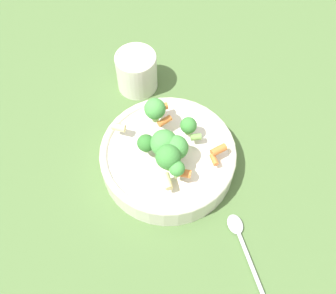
# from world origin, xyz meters

# --- Properties ---
(ground_plane) EXTENTS (3.00, 3.00, 0.00)m
(ground_plane) POSITION_xyz_m (0.00, 0.00, 0.00)
(ground_plane) COLOR #4C6B38
(bowl) EXTENTS (0.24, 0.24, 0.05)m
(bowl) POSITION_xyz_m (0.00, 0.00, 0.03)
(bowl) COLOR silver
(bowl) RESTS_ON ground_plane
(pasta_salad) EXTENTS (0.19, 0.17, 0.07)m
(pasta_salad) POSITION_xyz_m (0.00, 0.01, 0.09)
(pasta_salad) COLOR #8CB766
(pasta_salad) RESTS_ON bowl
(cup) EXTENTS (0.08, 0.08, 0.08)m
(cup) POSITION_xyz_m (0.04, -0.20, 0.04)
(cup) COLOR silver
(cup) RESTS_ON ground_plane
(spoon) EXTENTS (0.04, 0.20, 0.01)m
(spoon) POSITION_xyz_m (-0.10, 0.18, 0.01)
(spoon) COLOR silver
(spoon) RESTS_ON ground_plane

